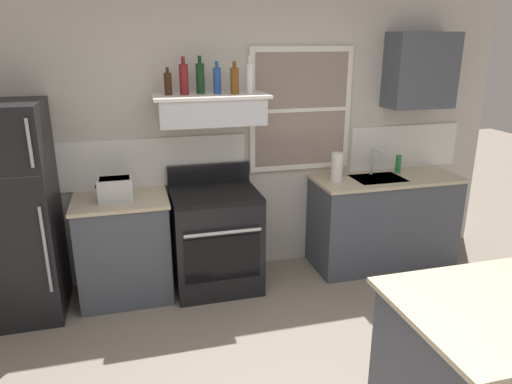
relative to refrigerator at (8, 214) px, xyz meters
name	(u,v)px	position (x,y,z in m)	size (l,w,h in m)	color
back_wall	(236,133)	(1.93, 0.39, 0.48)	(5.40, 0.11, 2.70)	beige
refrigerator	(8,214)	(0.00, 0.00, 0.00)	(0.70, 0.72, 1.75)	black
counter_left_of_stove	(124,247)	(0.85, 0.06, -0.42)	(0.79, 0.63, 0.91)	#474C56
toaster	(115,189)	(0.82, 0.02, 0.14)	(0.30, 0.20, 0.19)	silver
stove_range	(216,239)	(1.65, 0.02, -0.41)	(0.76, 0.69, 1.09)	black
range_hood_shelf	(210,109)	(1.65, 0.12, 0.75)	(0.96, 0.52, 0.24)	silver
bottle_brown_stout	(168,83)	(1.31, 0.14, 0.97)	(0.06, 0.06, 0.22)	#381E0F
bottle_red_label_wine	(184,79)	(1.44, 0.12, 1.00)	(0.07, 0.07, 0.31)	maroon
bottle_dark_green_wine	(200,78)	(1.58, 0.17, 1.00)	(0.07, 0.07, 0.31)	#143819
bottle_blue_liqueur	(217,80)	(1.72, 0.13, 0.98)	(0.07, 0.07, 0.27)	#1E478C
bottle_amber_wine	(235,80)	(1.85, 0.06, 0.99)	(0.07, 0.07, 0.27)	brown
bottle_clear_tall	(250,78)	(1.99, 0.09, 1.00)	(0.06, 0.06, 0.31)	silver
counter_right_with_sink	(382,220)	(3.35, 0.06, -0.42)	(1.43, 0.63, 0.91)	#474C56
sink_faucet	(374,158)	(3.25, 0.16, 0.21)	(0.03, 0.17, 0.28)	silver
paper_towel_roll	(337,167)	(2.82, 0.06, 0.17)	(0.11, 0.11, 0.27)	white
dish_soap_bottle	(398,164)	(3.53, 0.16, 0.13)	(0.06, 0.06, 0.18)	#268C3F
upper_cabinet_right	(421,70)	(3.70, 0.20, 1.03)	(0.64, 0.32, 0.70)	#474C56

